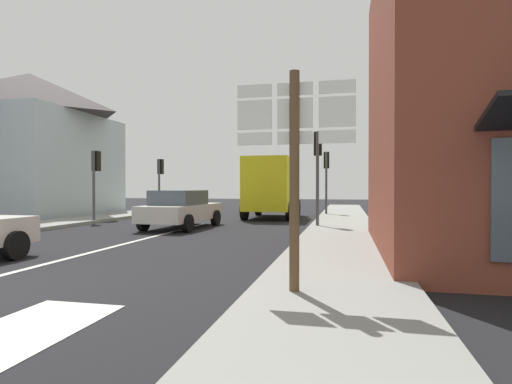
{
  "coord_description": "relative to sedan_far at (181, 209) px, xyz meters",
  "views": [
    {
      "loc": [
        6.03,
        -4.81,
        1.58
      ],
      "look_at": [
        2.1,
        13.0,
        1.38
      ],
      "focal_mm": 28.71,
      "sensor_mm": 36.0,
      "label": 1
    }
  ],
  "objects": [
    {
      "name": "traffic_light_far_left",
      "position": [
        -4.75,
        8.08,
        1.67
      ],
      "size": [
        0.3,
        0.49,
        3.29
      ],
      "color": "#47474C",
      "rests_on": "ground"
    },
    {
      "name": "sedan_far",
      "position": [
        0.0,
        0.0,
        0.0
      ],
      "size": [
        2.15,
        4.29,
        1.47
      ],
      "color": "beige",
      "rests_on": "ground"
    },
    {
      "name": "route_sign_post",
      "position": [
        5.54,
        -9.13,
        1.24
      ],
      "size": [
        1.66,
        0.14,
        3.2
      ],
      "color": "brown",
      "rests_on": "ground"
    },
    {
      "name": "lane_centre_stripe",
      "position": [
        0.21,
        -4.0,
        -0.75
      ],
      "size": [
        0.16,
        12.0,
        0.01
      ],
      "primitive_type": "cube",
      "color": "silver",
      "rests_on": "ground"
    },
    {
      "name": "traffic_light_near_left",
      "position": [
        -4.75,
        1.56,
        1.62
      ],
      "size": [
        0.3,
        0.49,
        3.22
      ],
      "color": "#47474C",
      "rests_on": "ground"
    },
    {
      "name": "lane_turn_arrow",
      "position": [
        2.78,
        -11.0,
        -0.75
      ],
      "size": [
        1.2,
        2.2,
        0.01
      ],
      "primitive_type": "cube",
      "color": "silver",
      "rests_on": "ground"
    },
    {
      "name": "sidewalk_left",
      "position": [
        -5.67,
        -2.0,
        -0.69
      ],
      "size": [
        2.43,
        44.0,
        0.14
      ],
      "primitive_type": "cube",
      "color": "gray",
      "rests_on": "ground"
    },
    {
      "name": "ground_plane",
      "position": [
        0.21,
        -0.0,
        -0.76
      ],
      "size": [
        80.0,
        80.0,
        0.0
      ],
      "primitive_type": "plane",
      "color": "black"
    },
    {
      "name": "delivery_truck",
      "position": [
        2.5,
        5.93,
        0.89
      ],
      "size": [
        2.51,
        5.02,
        3.05
      ],
      "color": "yellow",
      "rests_on": "ground"
    },
    {
      "name": "traffic_light_far_right",
      "position": [
        5.18,
        7.98,
        1.85
      ],
      "size": [
        0.3,
        0.49,
        3.53
      ],
      "color": "#47474C",
      "rests_on": "ground"
    },
    {
      "name": "clapboard_house_left",
      "position": [
        -10.95,
        4.73,
        3.25
      ],
      "size": [
        7.57,
        9.12,
        7.92
      ],
      "color": "silver",
      "rests_on": "ground"
    },
    {
      "name": "traffic_light_near_right",
      "position": [
        5.18,
        0.97,
        1.98
      ],
      "size": [
        0.3,
        0.49,
        3.71
      ],
      "color": "#47474C",
      "rests_on": "ground"
    },
    {
      "name": "sidewalk_right",
      "position": [
        6.09,
        -2.0,
        -0.69
      ],
      "size": [
        2.43,
        44.0,
        0.14
      ],
      "primitive_type": "cube",
      "color": "gray",
      "rests_on": "ground"
    }
  ]
}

